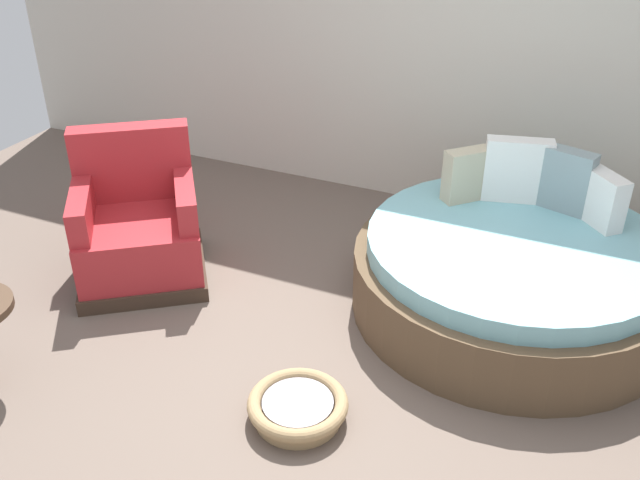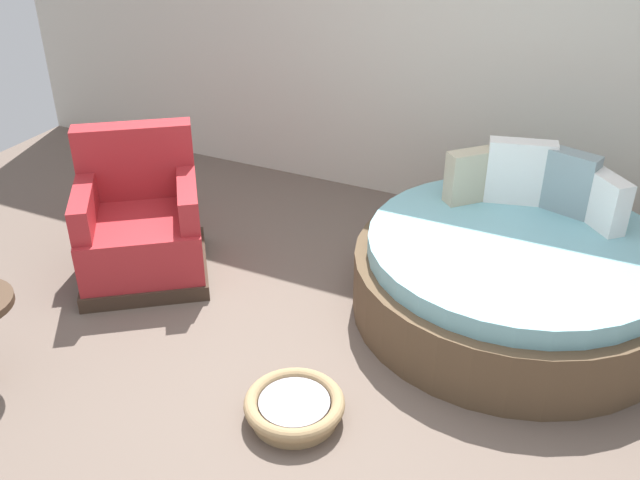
# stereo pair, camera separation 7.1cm
# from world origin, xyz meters

# --- Properties ---
(ground_plane) EXTENTS (8.00, 8.00, 0.02)m
(ground_plane) POSITION_xyz_m (0.00, 0.00, -0.01)
(ground_plane) COLOR #66564C
(back_wall) EXTENTS (8.00, 0.12, 2.67)m
(back_wall) POSITION_xyz_m (0.00, 2.39, 1.33)
(back_wall) COLOR beige
(back_wall) RESTS_ON ground_plane
(round_daybed) EXTENTS (1.91, 1.91, 0.92)m
(round_daybed) POSITION_xyz_m (0.80, 1.11, 0.26)
(round_daybed) COLOR brown
(round_daybed) RESTS_ON ground_plane
(red_armchair) EXTENTS (1.12, 1.12, 0.94)m
(red_armchair) POSITION_xyz_m (-1.51, 0.52, 0.33)
(red_armchair) COLOR #38281E
(red_armchair) RESTS_ON ground_plane
(pet_basket) EXTENTS (0.51, 0.51, 0.13)m
(pet_basket) POSITION_xyz_m (0.03, -0.30, 0.07)
(pet_basket) COLOR #9E7F56
(pet_basket) RESTS_ON ground_plane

